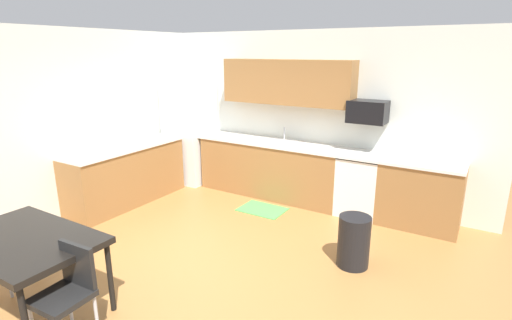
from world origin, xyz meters
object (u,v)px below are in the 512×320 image
object	(u,v)px
microwave	(368,112)
dining_table	(24,244)
refrigerator	(190,134)
chair_near_table	(68,288)
trash_bin	(354,241)
oven_range	(360,185)

from	to	relation	value
microwave	dining_table	size ratio (longest dim) A/B	0.39
refrigerator	chair_near_table	bearing A→B (deg)	-62.88
dining_table	chair_near_table	world-z (taller)	chair_near_table
microwave	chair_near_table	xyz separation A→B (m)	(-1.25, -4.01, -1.03)
refrigerator	trash_bin	distance (m)	3.92
dining_table	oven_range	bearing A→B (deg)	63.43
oven_range	microwave	world-z (taller)	microwave
microwave	trash_bin	bearing A→B (deg)	-76.21
microwave	dining_table	distance (m)	4.49
refrigerator	microwave	distance (m)	3.28
chair_near_table	trash_bin	world-z (taller)	chair_near_table
microwave	dining_table	xyz separation A→B (m)	(-1.93, -3.97, -0.84)
dining_table	chair_near_table	xyz separation A→B (m)	(0.69, -0.05, -0.19)
trash_bin	microwave	bearing A→B (deg)	103.79
chair_near_table	trash_bin	xyz separation A→B (m)	(1.64, 2.40, -0.20)
refrigerator	oven_range	distance (m)	3.24
refrigerator	chair_near_table	world-z (taller)	refrigerator
oven_range	chair_near_table	distance (m)	4.11
refrigerator	dining_table	xyz separation A→B (m)	(1.27, -3.79, -0.20)
chair_near_table	dining_table	bearing A→B (deg)	176.23
refrigerator	trash_bin	world-z (taller)	refrigerator
oven_range	trash_bin	bearing A→B (deg)	-75.33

